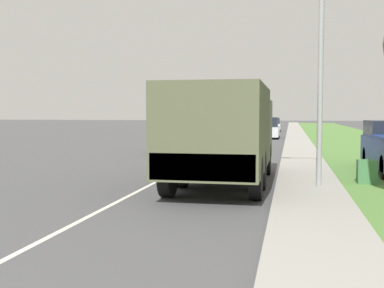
% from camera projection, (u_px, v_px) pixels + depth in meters
% --- Properties ---
extents(ground_plane, '(180.00, 180.00, 0.00)m').
position_uv_depth(ground_plane, '(243.00, 137.00, 41.23)').
color(ground_plane, '#4C4C4F').
extents(lane_centre_stripe, '(0.12, 120.00, 0.00)m').
position_uv_depth(lane_centre_stripe, '(243.00, 137.00, 41.23)').
color(lane_centre_stripe, silver).
rests_on(lane_centre_stripe, ground).
extents(sidewalk_right, '(1.80, 120.00, 0.12)m').
position_uv_depth(sidewalk_right, '(297.00, 137.00, 40.32)').
color(sidewalk_right, '#9E9B93').
rests_on(sidewalk_right, ground).
extents(grass_strip_right, '(7.00, 120.00, 0.02)m').
position_uv_depth(grass_strip_right, '(352.00, 138.00, 39.44)').
color(grass_strip_right, '#56843D').
rests_on(grass_strip_right, ground).
extents(military_truck, '(2.48, 7.32, 2.81)m').
position_uv_depth(military_truck, '(224.00, 130.00, 13.85)').
color(military_truck, '#545B3D').
rests_on(military_truck, ground).
extents(car_nearest_ahead, '(1.85, 4.86, 1.43)m').
position_uv_depth(car_nearest_ahead, '(183.00, 141.00, 24.90)').
color(car_nearest_ahead, maroon).
rests_on(car_nearest_ahead, ground).
extents(car_second_ahead, '(1.79, 4.59, 1.72)m').
position_uv_depth(car_second_ahead, '(268.00, 129.00, 39.62)').
color(car_second_ahead, '#B7BABF').
rests_on(car_second_ahead, ground).
extents(car_third_ahead, '(1.75, 3.94, 1.53)m').
position_uv_depth(car_third_ahead, '(273.00, 125.00, 54.13)').
color(car_third_ahead, silver).
rests_on(car_third_ahead, ground).
extents(lamp_post, '(1.69, 0.24, 7.84)m').
position_uv_depth(lamp_post, '(314.00, 14.00, 12.73)').
color(lamp_post, gray).
rests_on(lamp_post, sidewalk_right).
extents(utility_box, '(0.55, 0.45, 0.70)m').
position_uv_depth(utility_box, '(367.00, 172.00, 14.10)').
color(utility_box, '#3D7042').
rests_on(utility_box, grass_strip_right).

